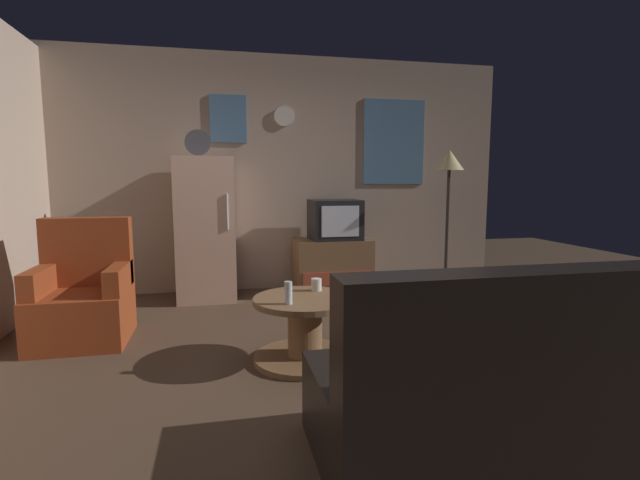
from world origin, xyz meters
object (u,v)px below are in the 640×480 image
(wine_glass, at_px, (288,293))
(couch, at_px, (506,392))
(coffee_table, at_px, (305,329))
(tv_stand, at_px, (332,266))
(standing_lamp, at_px, (449,171))
(armchair, at_px, (83,298))
(crt_tv, at_px, (335,219))
(mug_ceramic_white, at_px, (316,285))
(book_stack, at_px, (388,285))
(fridge, at_px, (206,229))

(wine_glass, bearing_deg, couch, -55.47)
(coffee_table, bearing_deg, wine_glass, -132.89)
(tv_stand, height_order, couch, couch)
(standing_lamp, distance_m, armchair, 3.78)
(crt_tv, distance_m, mug_ceramic_white, 1.87)
(couch, bearing_deg, crt_tv, 89.66)
(book_stack, bearing_deg, fridge, 176.51)
(coffee_table, height_order, armchair, armchair)
(armchair, bearing_deg, fridge, 50.75)
(mug_ceramic_white, distance_m, book_stack, 2.06)
(standing_lamp, relative_size, couch, 0.94)
(tv_stand, distance_m, coffee_table, 2.05)
(standing_lamp, height_order, couch, standing_lamp)
(tv_stand, distance_m, mug_ceramic_white, 1.85)
(fridge, relative_size, couch, 1.04)
(coffee_table, distance_m, couch, 1.50)
(crt_tv, xyz_separation_m, book_stack, (0.60, -0.11, -0.75))
(crt_tv, xyz_separation_m, standing_lamp, (1.21, -0.30, 0.53))
(standing_lamp, relative_size, armchair, 1.66)
(wine_glass, bearing_deg, armchair, 147.41)
(fridge, relative_size, book_stack, 8.24)
(standing_lamp, relative_size, coffee_table, 2.21)
(tv_stand, height_order, wine_glass, tv_stand)
(mug_ceramic_white, bearing_deg, wine_glass, -128.02)
(crt_tv, height_order, wine_glass, crt_tv)
(standing_lamp, xyz_separation_m, couch, (-1.23, -2.96, -1.05))
(crt_tv, height_order, standing_lamp, standing_lamp)
(standing_lamp, bearing_deg, crt_tv, 166.03)
(wine_glass, height_order, couch, couch)
(couch, distance_m, book_stack, 3.22)
(coffee_table, height_order, book_stack, coffee_table)
(coffee_table, bearing_deg, armchair, 153.64)
(crt_tv, xyz_separation_m, armchair, (-2.33, -1.13, -0.49))
(book_stack, bearing_deg, crt_tv, 169.25)
(book_stack, bearing_deg, tv_stand, 169.65)
(mug_ceramic_white, bearing_deg, armchair, 160.28)
(fridge, xyz_separation_m, tv_stand, (1.37, -0.01, -0.45))
(tv_stand, bearing_deg, crt_tv, -1.89)
(wine_glass, xyz_separation_m, mug_ceramic_white, (0.26, 0.33, -0.03))
(wine_glass, bearing_deg, standing_lamp, 41.03)
(coffee_table, bearing_deg, book_stack, 54.63)
(fridge, height_order, coffee_table, fridge)
(fridge, relative_size, mug_ceramic_white, 19.67)
(standing_lamp, distance_m, mug_ceramic_white, 2.46)
(coffee_table, bearing_deg, crt_tv, 70.17)
(tv_stand, height_order, crt_tv, crt_tv)
(tv_stand, distance_m, armchair, 2.56)
(crt_tv, bearing_deg, standing_lamp, -13.97)
(couch, bearing_deg, armchair, 137.19)
(fridge, bearing_deg, mug_ceramic_white, -64.89)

